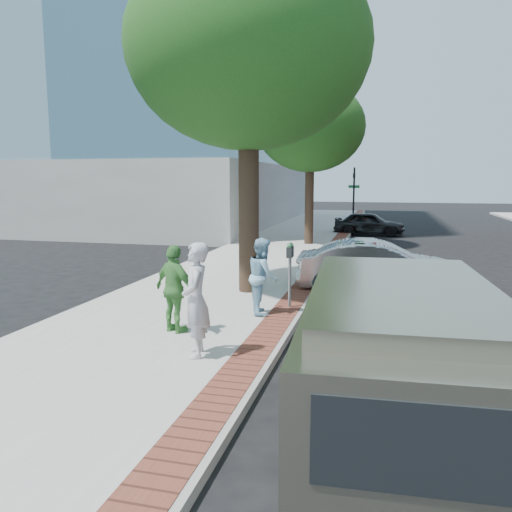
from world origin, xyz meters
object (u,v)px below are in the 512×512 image
(bg_car, at_px, (369,223))
(person_officer, at_px, (263,276))
(parking_meter, at_px, (290,261))
(person_green, at_px, (175,289))
(sedan_silver, at_px, (378,267))
(person_gray, at_px, (196,300))
(van, at_px, (398,349))

(bg_car, bearing_deg, person_officer, 177.28)
(parking_meter, bearing_deg, person_green, -126.73)
(sedan_silver, bearing_deg, person_green, 139.88)
(person_gray, bearing_deg, person_green, -160.95)
(person_officer, distance_m, sedan_silver, 4.05)
(person_officer, relative_size, person_green, 0.98)
(person_officer, height_order, person_green, person_green)
(person_officer, distance_m, bg_car, 17.93)
(person_green, distance_m, bg_car, 19.82)
(person_gray, xyz_separation_m, person_officer, (0.43, 2.86, -0.12))
(person_officer, relative_size, sedan_silver, 0.38)
(parking_meter, height_order, person_gray, person_gray)
(sedan_silver, relative_size, van, 0.80)
(person_officer, xyz_separation_m, person_green, (-1.29, -1.74, 0.01))
(person_officer, bearing_deg, person_gray, 152.50)
(person_gray, relative_size, van, 0.35)
(person_officer, bearing_deg, person_green, 124.59)
(bg_car, bearing_deg, parking_meter, 178.65)
(bg_car, relative_size, van, 0.71)
(person_officer, relative_size, bg_car, 0.43)
(person_gray, height_order, van, person_gray)
(person_gray, xyz_separation_m, van, (3.12, -1.57, -0.03))
(parking_meter, distance_m, van, 5.53)
(parking_meter, distance_m, bg_car, 17.27)
(person_green, bearing_deg, person_officer, -100.49)
(parking_meter, height_order, sedan_silver, parking_meter)
(person_gray, distance_m, sedan_silver, 6.76)
(parking_meter, xyz_separation_m, sedan_silver, (1.91, 2.64, -0.50))
(person_gray, bearing_deg, bg_car, 155.52)
(person_officer, height_order, bg_car, person_officer)
(parking_meter, height_order, bg_car, parking_meter)
(person_officer, xyz_separation_m, sedan_silver, (2.39, 3.26, -0.27))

